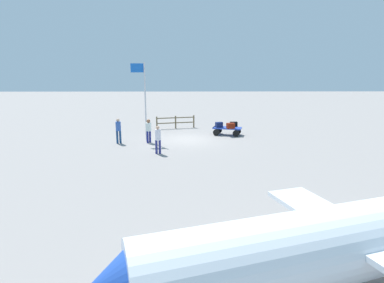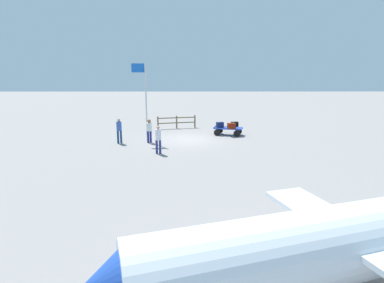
{
  "view_description": "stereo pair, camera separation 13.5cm",
  "coord_description": "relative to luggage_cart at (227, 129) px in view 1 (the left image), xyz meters",
  "views": [
    {
      "loc": [
        -0.15,
        21.78,
        4.63
      ],
      "look_at": [
        -0.34,
        6.0,
        1.17
      ],
      "focal_mm": 29.17,
      "sensor_mm": 36.0,
      "label": 1
    },
    {
      "loc": [
        -0.28,
        21.78,
        4.63
      ],
      "look_at": [
        -0.34,
        6.0,
        1.17
      ],
      "focal_mm": 29.17,
      "sensor_mm": 36.0,
      "label": 2
    }
  ],
  "objects": [
    {
      "name": "ground_plane",
      "position": [
        3.1,
        1.64,
        -0.44
      ],
      "size": [
        120.0,
        120.0,
        0.0
      ],
      "primitive_type": "plane",
      "color": "gray"
    },
    {
      "name": "luggage_cart",
      "position": [
        0.0,
        0.0,
        0.0
      ],
      "size": [
        2.31,
        1.6,
        0.6
      ],
      "color": "#2846B6",
      "rests_on": "ground"
    },
    {
      "name": "suitcase_dark",
      "position": [
        0.61,
        -0.02,
        0.36
      ],
      "size": [
        0.6,
        0.45,
        0.39
      ],
      "color": "#111F4F",
      "rests_on": "luggage_cart"
    },
    {
      "name": "suitcase_maroon",
      "position": [
        -0.21,
        0.48,
        0.36
      ],
      "size": [
        0.64,
        0.53,
        0.39
      ],
      "color": "maroon",
      "rests_on": "luggage_cart"
    },
    {
      "name": "suitcase_grey",
      "position": [
        -0.56,
        -0.38,
        0.34
      ],
      "size": [
        0.57,
        0.33,
        0.36
      ],
      "color": "black",
      "rests_on": "luggage_cart"
    },
    {
      "name": "worker_lead",
      "position": [
        4.73,
        5.65,
        0.52
      ],
      "size": [
        0.36,
        0.36,
        1.66
      ],
      "color": "navy",
      "rests_on": "ground"
    },
    {
      "name": "worker_trailing",
      "position": [
        5.64,
        2.69,
        0.53
      ],
      "size": [
        0.53,
        0.53,
        1.62
      ],
      "color": "navy",
      "rests_on": "ground"
    },
    {
      "name": "worker_supervisor",
      "position": [
        7.63,
        2.87,
        0.55
      ],
      "size": [
        0.39,
        0.39,
        1.69
      ],
      "color": "navy",
      "rests_on": "ground"
    },
    {
      "name": "airplane_near",
      "position": [
        -0.22,
        17.64,
        0.79
      ],
      "size": [
        10.18,
        5.08,
        3.2
      ],
      "color": "white",
      "rests_on": "ground"
    },
    {
      "name": "flagpole",
      "position": [
        5.97,
        2.15,
        2.75
      ],
      "size": [
        0.96,
        0.13,
        5.37
      ],
      "color": "silver",
      "rests_on": "ground"
    },
    {
      "name": "wooden_fence",
      "position": [
        4.04,
        -2.99,
        0.18
      ],
      "size": [
        3.25,
        0.91,
        1.08
      ],
      "color": "brown",
      "rests_on": "ground"
    }
  ]
}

